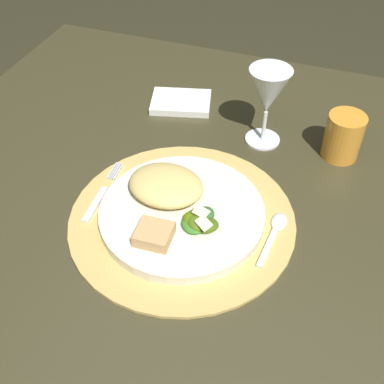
% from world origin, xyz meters
% --- Properties ---
extents(ground_plane, '(6.00, 6.00, 0.00)m').
position_xyz_m(ground_plane, '(0.00, 0.00, 0.00)').
color(ground_plane, '#2E2B1B').
extents(dining_table, '(1.29, 1.02, 0.71)m').
position_xyz_m(dining_table, '(0.00, 0.00, 0.55)').
color(dining_table, '#39341F').
rests_on(dining_table, ground).
extents(placemat, '(0.38, 0.38, 0.01)m').
position_xyz_m(placemat, '(-0.08, -0.07, 0.71)').
color(placemat, tan).
rests_on(placemat, dining_table).
extents(dinner_plate, '(0.28, 0.28, 0.02)m').
position_xyz_m(dinner_plate, '(-0.08, -0.07, 0.72)').
color(dinner_plate, silver).
rests_on(dinner_plate, placemat).
extents(pasta_serving, '(0.14, 0.11, 0.04)m').
position_xyz_m(pasta_serving, '(-0.12, -0.05, 0.75)').
color(pasta_serving, '#DEC06D').
rests_on(pasta_serving, dinner_plate).
extents(salad_greens, '(0.07, 0.07, 0.03)m').
position_xyz_m(salad_greens, '(-0.04, -0.10, 0.74)').
color(salad_greens, '#4E7410').
rests_on(salad_greens, dinner_plate).
extents(bread_piece, '(0.06, 0.05, 0.02)m').
position_xyz_m(bread_piece, '(-0.10, -0.15, 0.75)').
color(bread_piece, tan).
rests_on(bread_piece, dinner_plate).
extents(fork, '(0.02, 0.15, 0.00)m').
position_xyz_m(fork, '(-0.23, -0.07, 0.72)').
color(fork, silver).
rests_on(fork, placemat).
extents(spoon, '(0.03, 0.12, 0.01)m').
position_xyz_m(spoon, '(0.08, -0.05, 0.72)').
color(spoon, silver).
rests_on(spoon, placemat).
extents(napkin, '(0.15, 0.12, 0.01)m').
position_xyz_m(napkin, '(-0.20, 0.25, 0.72)').
color(napkin, white).
rests_on(napkin, dining_table).
extents(wine_glass, '(0.08, 0.08, 0.16)m').
position_xyz_m(wine_glass, '(-0.00, 0.18, 0.82)').
color(wine_glass, silver).
rests_on(wine_glass, dining_table).
extents(amber_tumbler, '(0.07, 0.07, 0.09)m').
position_xyz_m(amber_tumbler, '(0.15, 0.19, 0.75)').
color(amber_tumbler, orange).
rests_on(amber_tumbler, dining_table).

